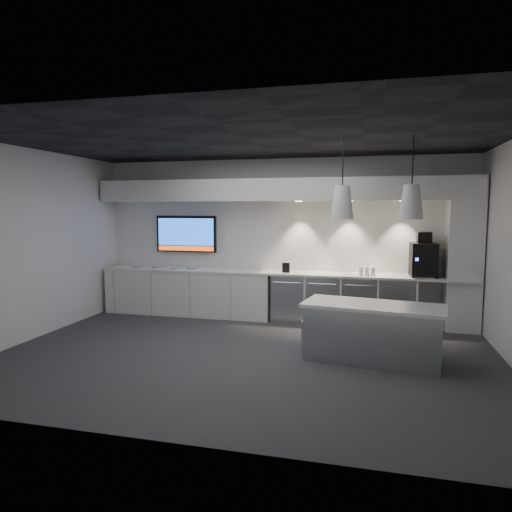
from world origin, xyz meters
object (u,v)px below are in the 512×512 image
(wall_tv, at_px, (186,234))
(island, at_px, (373,332))
(bin, at_px, (312,335))
(coffee_machine, at_px, (423,258))

(wall_tv, height_order, island, wall_tv)
(bin, bearing_deg, coffee_machine, 45.39)
(island, relative_size, bin, 4.47)
(wall_tv, distance_m, bin, 3.65)
(wall_tv, distance_m, island, 4.43)
(island, height_order, coffee_machine, coffee_machine)
(coffee_machine, bearing_deg, bin, -137.14)
(bin, bearing_deg, wall_tv, 144.63)
(wall_tv, bearing_deg, island, -31.84)
(wall_tv, xyz_separation_m, coffee_machine, (4.47, -0.25, -0.34))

